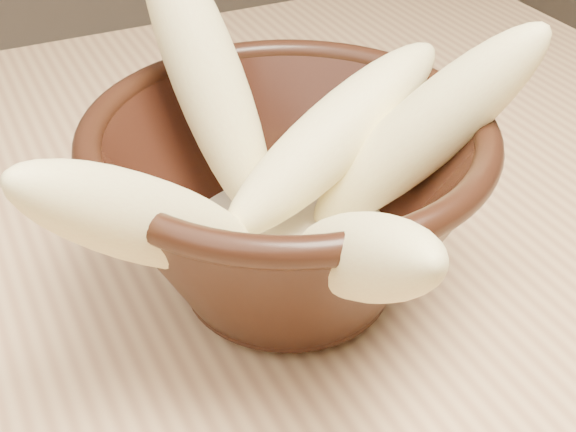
% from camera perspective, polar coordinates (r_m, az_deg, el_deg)
% --- Properties ---
extents(table, '(1.20, 0.80, 0.75)m').
position_cam_1_polar(table, '(0.56, -16.61, -12.57)').
color(table, '#DAAD78').
rests_on(table, ground).
extents(bowl, '(0.22, 0.22, 0.12)m').
position_cam_1_polar(bowl, '(0.45, 0.00, 1.09)').
color(bowl, black).
rests_on(bowl, table).
extents(milk_puddle, '(0.13, 0.13, 0.02)m').
position_cam_1_polar(milk_puddle, '(0.46, 0.00, -1.97)').
color(milk_puddle, beige).
rests_on(milk_puddle, bowl).
extents(banana_upright, '(0.08, 0.13, 0.18)m').
position_cam_1_polar(banana_upright, '(0.46, -5.70, 9.71)').
color(banana_upright, '#EBD18B').
rests_on(banana_upright, bowl).
extents(banana_left, '(0.16, 0.10, 0.14)m').
position_cam_1_polar(banana_left, '(0.38, -9.60, -0.43)').
color(banana_left, '#EBD18B').
rests_on(banana_left, bowl).
extents(banana_right, '(0.14, 0.11, 0.15)m').
position_cam_1_polar(banana_right, '(0.44, 9.57, 5.85)').
color(banana_right, '#EBD18B').
rests_on(banana_right, bowl).
extents(banana_across, '(0.18, 0.09, 0.10)m').
position_cam_1_polar(banana_across, '(0.45, 3.34, 5.70)').
color(banana_across, '#EBD18B').
rests_on(banana_across, bowl).
extents(banana_front, '(0.06, 0.17, 0.13)m').
position_cam_1_polar(banana_front, '(0.37, 5.05, -2.87)').
color(banana_front, '#EBD18B').
rests_on(banana_front, bowl).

